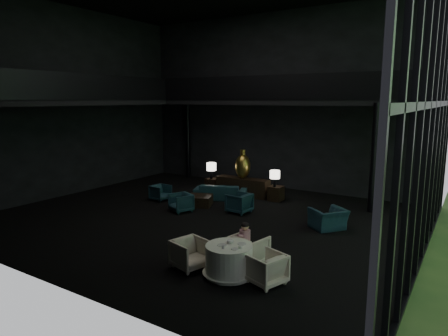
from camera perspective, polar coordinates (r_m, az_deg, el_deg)
The scene contains 34 objects.
floor at distance 14.17m, azimuth -3.06°, elevation -7.13°, with size 14.00×12.00×0.02m, color black.
wall_back at distance 18.76m, azimuth 7.66°, elevation 9.34°, with size 14.00×0.04×8.00m, color black.
wall_front at distance 9.36m, azimuth -25.37°, elevation 8.12°, with size 14.00×0.04×8.00m, color black.
wall_left at distance 18.53m, azimuth -21.32°, elevation 8.76°, with size 0.04×12.00×8.00m, color black.
curtain_wall at distance 11.06m, azimuth 27.84°, elevation 8.05°, with size 0.20×12.00×8.00m, color black, non-canonical shape.
mezzanine_left at distance 17.74m, azimuth -19.37°, elevation 8.86°, with size 2.00×12.00×0.25m, color black.
mezzanine_back at distance 17.44m, azimuth 9.28°, elevation 9.27°, with size 12.00×2.00×0.25m, color black.
railing_left at distance 16.97m, azimuth -17.36°, elevation 10.97°, with size 0.06×12.00×1.00m, color black.
railing_back at distance 16.54m, azimuth 7.94°, elevation 11.36°, with size 12.00×0.06×1.00m, color black.
column_nw at distance 21.22m, azimuth -5.18°, elevation 4.02°, with size 0.24×0.24×4.00m, color black.
column_ne at distance 15.48m, azimuth 20.60°, elevation 1.29°, with size 0.24×0.24×4.00m, color black.
console at distance 17.31m, azimuth 2.68°, elevation -2.69°, with size 2.41×0.55×0.77m, color black.
bronze_urn at distance 17.13m, azimuth 2.70°, elevation 0.28°, with size 0.66×0.66×1.23m.
side_table_left at distance 18.19m, azimuth -1.65°, elevation -2.37°, with size 0.53×0.53×0.58m, color black.
table_lamp_left at distance 17.96m, azimuth -1.82°, elevation 0.09°, with size 0.43×0.43×0.72m.
side_table_right at distance 16.58m, azimuth 7.43°, elevation -3.62°, with size 0.54×0.54×0.60m, color black.
table_lamp_right at distance 16.29m, azimuth 7.28°, elevation -1.03°, with size 0.41×0.41×0.68m.
sofa at distance 16.67m, azimuth -0.51°, elevation -2.96°, with size 2.25×0.66×0.88m, color #0D2433.
lounge_armchair_west at distance 16.67m, azimuth -9.07°, elevation -3.49°, with size 0.63×0.59×0.65m, color #122C37.
lounge_armchair_east at distance 14.70m, azimuth 2.19°, elevation -4.82°, with size 0.80×0.75×0.82m, color #153643.
lounge_armchair_south at distance 14.91m, azimuth -6.18°, elevation -4.86°, with size 0.71×0.66×0.73m, color #121F35.
window_armchair at distance 13.29m, azimuth 14.68°, elevation -6.66°, with size 0.98×0.64×0.86m, color #102A35.
coffee_table at distance 15.72m, azimuth -3.49°, elevation -4.66°, with size 0.91×0.91×0.40m, color black.
dining_table at distance 9.66m, azimuth 0.71°, elevation -13.32°, with size 1.26×1.26×0.75m.
dining_chair_north at distance 10.31m, azimuth 3.63°, elevation -11.20°, with size 0.84×0.78×0.86m, color beige.
dining_chair_east at distance 9.31m, azimuth 6.02°, elevation -13.85°, with size 0.77×0.72×0.79m, color beige.
dining_chair_west at distance 10.07m, azimuth -4.83°, elevation -11.88°, with size 0.80×0.74×0.82m, color beige.
child at distance 10.27m, azimuth 3.01°, elevation -9.38°, with size 0.28×0.28×0.60m.
plate_a at distance 9.49m, azimuth -0.27°, elevation -10.96°, with size 0.22×0.22×0.01m, color white.
plate_b at distance 9.58m, azimuth 2.56°, elevation -10.77°, with size 0.21×0.21×0.01m, color white.
saucer at distance 9.27m, azimuth 1.56°, elevation -11.48°, with size 0.17×0.17×0.01m, color white.
coffee_cup at distance 9.31m, azimuth 2.32°, elevation -11.17°, with size 0.08×0.08×0.06m, color white.
cereal_bowl at distance 9.63m, azimuth 0.92°, elevation -10.42°, with size 0.17×0.17×0.09m, color white.
cream_pot at distance 9.29m, azimuth -0.15°, elevation -11.25°, with size 0.06×0.06×0.07m, color #99999E.
Camera 1 is at (7.90, -11.02, 4.12)m, focal length 32.00 mm.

